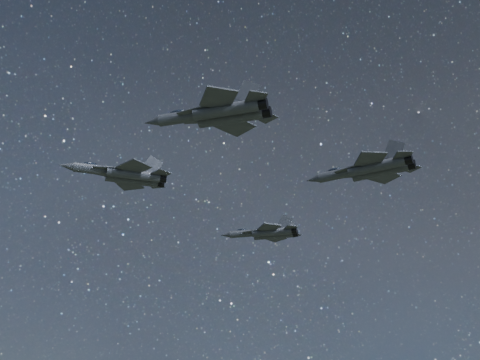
# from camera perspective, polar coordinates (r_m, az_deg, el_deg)

# --- Properties ---
(jet_lead) EXTENTS (16.64, 10.90, 4.29)m
(jet_lead) POSITION_cam_1_polar(r_m,az_deg,el_deg) (88.60, -11.69, 0.56)
(jet_lead) COLOR #33373F
(jet_left) EXTENTS (16.54, 11.61, 4.17)m
(jet_left) POSITION_cam_1_polar(r_m,az_deg,el_deg) (112.75, 2.69, -5.39)
(jet_left) COLOR #33373F
(jet_right) EXTENTS (18.20, 12.64, 4.57)m
(jet_right) POSITION_cam_1_polar(r_m,az_deg,el_deg) (73.05, -2.27, 6.78)
(jet_right) COLOR #33373F
(jet_slot) EXTENTS (17.34, 11.53, 4.41)m
(jet_slot) POSITION_cam_1_polar(r_m,az_deg,el_deg) (85.78, 12.98, 1.09)
(jet_slot) COLOR #33373F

